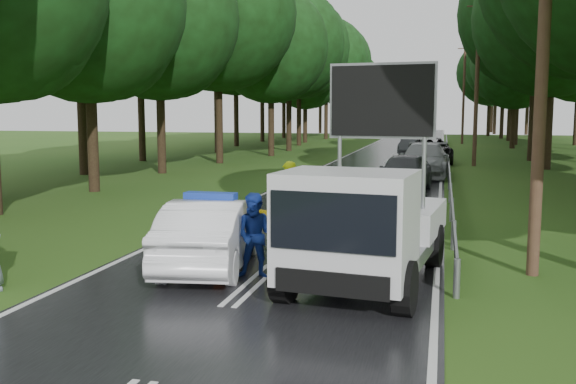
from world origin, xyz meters
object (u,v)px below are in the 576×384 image
(work_truck, at_px, (364,227))
(barrier, at_px, (253,219))
(queue_car_first, at_px, (404,172))
(queue_car_second, at_px, (424,160))
(officer, at_px, (288,198))
(police_sedan, at_px, (211,234))
(civilian, at_px, (256,236))
(queue_car_third, at_px, (430,150))
(queue_car_fourth, at_px, (411,145))

(work_truck, bearing_deg, barrier, 147.71)
(work_truck, relative_size, queue_car_first, 1.19)
(queue_car_first, relative_size, queue_car_second, 0.80)
(work_truck, distance_m, officer, 5.27)
(work_truck, bearing_deg, police_sedan, 176.03)
(police_sedan, relative_size, officer, 2.34)
(police_sedan, distance_m, civilian, 1.23)
(barrier, xyz_separation_m, queue_car_second, (3.32, 18.27, 0.06))
(barrier, height_order, civilian, civilian)
(barrier, distance_m, queue_car_third, 27.21)
(queue_car_first, xyz_separation_m, queue_car_third, (0.69, 14.73, 0.01))
(queue_car_second, bearing_deg, queue_car_fourth, 97.11)
(civilian, height_order, queue_car_second, civilian)
(civilian, height_order, queue_car_first, civilian)
(barrier, height_order, queue_car_third, queue_car_third)
(work_truck, height_order, barrier, work_truck)
(civilian, bearing_deg, officer, 88.62)
(barrier, relative_size, queue_car_second, 0.40)
(queue_car_first, height_order, queue_car_third, queue_car_third)
(queue_car_third, bearing_deg, civilian, -98.76)
(civilian, bearing_deg, queue_car_second, 75.81)
(civilian, distance_m, queue_car_fourth, 37.06)
(barrier, distance_m, queue_car_first, 12.57)
(work_truck, distance_m, queue_car_fourth, 37.17)
(police_sedan, relative_size, queue_car_fourth, 1.13)
(work_truck, bearing_deg, officer, 125.69)
(barrier, xyz_separation_m, civilian, (0.72, -2.18, 0.07))
(work_truck, relative_size, queue_car_second, 0.95)
(police_sedan, distance_m, queue_car_third, 28.93)
(officer, relative_size, queue_car_fourth, 0.48)
(queue_car_third, bearing_deg, officer, -100.71)
(queue_car_second, bearing_deg, officer, -98.65)
(queue_car_third, bearing_deg, work_truck, -94.61)
(officer, bearing_deg, queue_car_first, -137.72)
(civilian, relative_size, queue_car_fourth, 0.42)
(barrier, bearing_deg, queue_car_third, 106.14)
(police_sedan, relative_size, work_truck, 0.84)
(civilian, xyz_separation_m, queue_car_fourth, (1.16, 37.04, -0.18))
(work_truck, xyz_separation_m, officer, (-2.55, 4.61, -0.15))
(queue_car_second, bearing_deg, barrier, -98.16)
(barrier, distance_m, officer, 2.34)
(police_sedan, xyz_separation_m, officer, (0.67, 4.00, 0.25))
(civilian, xyz_separation_m, queue_car_third, (2.68, 29.18, -0.05))
(queue_car_second, height_order, queue_car_fourth, queue_car_second)
(barrier, relative_size, queue_car_fourth, 0.57)
(officer, distance_m, queue_car_second, 16.25)
(work_truck, height_order, queue_car_second, work_truck)
(work_truck, bearing_deg, queue_car_second, 95.36)
(police_sedan, height_order, work_truck, work_truck)
(barrier, relative_size, queue_car_third, 0.40)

